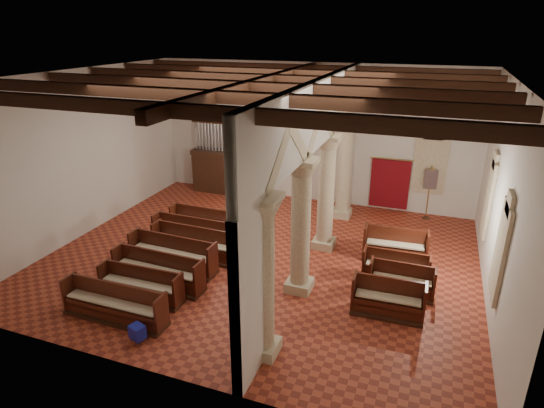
{
  "coord_description": "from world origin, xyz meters",
  "views": [
    {
      "loc": [
        5.09,
        -12.81,
        7.38
      ],
      "look_at": [
        0.2,
        0.5,
        1.8
      ],
      "focal_mm": 30.0,
      "sensor_mm": 36.0,
      "label": 1
    }
  ],
  "objects": [
    {
      "name": "floor",
      "position": [
        0.0,
        0.0,
        0.0
      ],
      "size": [
        14.0,
        14.0,
        0.0
      ],
      "primitive_type": "plane",
      "color": "#983921",
      "rests_on": "ground"
    },
    {
      "name": "ceiling",
      "position": [
        0.0,
        0.0,
        6.0
      ],
      "size": [
        14.0,
        14.0,
        0.0
      ],
      "primitive_type": "plane",
      "rotation": [
        3.14,
        0.0,
        0.0
      ],
      "color": "black",
      "rests_on": "wall_back"
    },
    {
      "name": "wall_back",
      "position": [
        0.0,
        6.0,
        3.0
      ],
      "size": [
        14.0,
        0.02,
        6.0
      ],
      "primitive_type": "cube",
      "color": "silver",
      "rests_on": "floor"
    },
    {
      "name": "wall_front",
      "position": [
        0.0,
        -6.0,
        3.0
      ],
      "size": [
        14.0,
        0.02,
        6.0
      ],
      "primitive_type": "cube",
      "color": "silver",
      "rests_on": "floor"
    },
    {
      "name": "wall_left",
      "position": [
        -7.0,
        0.0,
        3.0
      ],
      "size": [
        0.02,
        12.0,
        6.0
      ],
      "primitive_type": "cube",
      "color": "silver",
      "rests_on": "floor"
    },
    {
      "name": "wall_right",
      "position": [
        7.0,
        0.0,
        3.0
      ],
      "size": [
        0.02,
        12.0,
        6.0
      ],
      "primitive_type": "cube",
      "color": "silver",
      "rests_on": "floor"
    },
    {
      "name": "ceiling_beams",
      "position": [
        0.0,
        0.0,
        5.82
      ],
      "size": [
        13.8,
        11.8,
        0.3
      ],
      "primitive_type": null,
      "color": "#392012",
      "rests_on": "wall_back"
    },
    {
      "name": "arcade",
      "position": [
        1.8,
        0.0,
        3.56
      ],
      "size": [
        0.9,
        11.9,
        6.0
      ],
      "color": "beige",
      "rests_on": "floor"
    },
    {
      "name": "window_right_a",
      "position": [
        6.98,
        -1.5,
        2.2
      ],
      "size": [
        0.03,
        1.0,
        2.2
      ],
      "primitive_type": "cube",
      "color": "#306D53",
      "rests_on": "wall_right"
    },
    {
      "name": "window_right_b",
      "position": [
        6.98,
        2.5,
        2.2
      ],
      "size": [
        0.03,
        1.0,
        2.2
      ],
      "primitive_type": "cube",
      "color": "#306D53",
      "rests_on": "wall_right"
    },
    {
      "name": "window_back",
      "position": [
        5.0,
        5.98,
        2.2
      ],
      "size": [
        1.0,
        0.03,
        2.2
      ],
      "primitive_type": "cube",
      "color": "#306D53",
      "rests_on": "wall_back"
    },
    {
      "name": "pipe_organ",
      "position": [
        -4.5,
        5.5,
        1.37
      ],
      "size": [
        2.1,
        0.85,
        4.4
      ],
      "color": "#392012",
      "rests_on": "floor"
    },
    {
      "name": "lectern",
      "position": [
        -2.61,
        5.49,
        0.47
      ],
      "size": [
        0.56,
        0.59,
        1.14
      ],
      "rotation": [
        0.0,
        0.0,
        -0.37
      ],
      "color": "#3C1F13",
      "rests_on": "floor"
    },
    {
      "name": "dossal_curtain",
      "position": [
        3.5,
        5.92,
        1.17
      ],
      "size": [
        1.8,
        0.07,
        2.17
      ],
      "color": "maroon",
      "rests_on": "floor"
    },
    {
      "name": "processional_banner",
      "position": [
        5.11,
        5.49,
        0.78
      ],
      "size": [
        0.5,
        0.64,
        2.22
      ],
      "rotation": [
        0.0,
        0.0,
        0.19
      ],
      "color": "#392012",
      "rests_on": "floor"
    },
    {
      "name": "hymnal_box_a",
      "position": [
        -1.28,
        -5.2,
        0.28
      ],
      "size": [
        0.43,
        0.39,
        0.36
      ],
      "primitive_type": "cube",
      "rotation": [
        0.0,
        0.0,
        -0.32
      ],
      "color": "#16249B",
      "rests_on": "floor"
    },
    {
      "name": "hymnal_box_b",
      "position": [
        0.21,
        -2.25,
        0.25
      ],
      "size": [
        0.36,
        0.32,
        0.3
      ],
      "primitive_type": "cube",
      "rotation": [
        0.0,
        0.0,
        -0.27
      ],
      "color": "navy",
      "rests_on": "floor"
    },
    {
      "name": "hymnal_box_c",
      "position": [
        -0.11,
        -0.68,
        0.26
      ],
      "size": [
        0.37,
        0.32,
        0.31
      ],
      "primitive_type": "cube",
      "rotation": [
        0.0,
        0.0,
        0.24
      ],
      "color": "navy",
      "rests_on": "floor"
    },
    {
      "name": "tube_heater_a",
      "position": [
        -1.82,
        -4.76,
        0.16
      ],
      "size": [
        1.05,
        0.14,
        0.11
      ],
      "primitive_type": "cylinder",
      "rotation": [
        0.0,
        1.57,
        -0.04
      ],
      "color": "silver",
      "rests_on": "floor"
    },
    {
      "name": "tube_heater_b",
      "position": [
        -2.06,
        -3.93,
        0.16
      ],
      "size": [
        1.0,
        0.51,
        0.1
      ],
      "primitive_type": "cylinder",
      "rotation": [
        0.0,
        1.57,
        0.4
      ],
      "color": "silver",
      "rests_on": "floor"
    },
    {
      "name": "nave_pew_0",
      "position": [
        -2.4,
        -4.62,
        0.33
      ],
      "size": [
        3.01,
        0.69,
        1.02
      ],
      "rotation": [
        0.0,
        0.0,
        -0.0
      ],
      "color": "#392012",
      "rests_on": "floor"
    },
    {
      "name": "nave_pew_1",
      "position": [
        -2.32,
        -3.54,
        0.32
      ],
      "size": [
        2.54,
        0.69,
        0.98
      ],
      "rotation": [
        0.0,
        0.0,
        0.02
      ],
      "color": "#392012",
      "rests_on": "floor"
    },
    {
      "name": "nave_pew_2",
      "position": [
        -2.27,
        -2.75,
        0.35
      ],
      "size": [
        2.97,
        0.82,
        1.07
      ],
      "rotation": [
        0.0,
        0.0,
        -0.04
      ],
      "color": "#392012",
      "rests_on": "floor"
    },
    {
      "name": "nave_pew_3",
      "position": [
        -2.42,
        -1.69,
        0.36
      ],
      "size": [
        3.03,
        0.85,
        1.1
      ],
      "rotation": [
        0.0,
        0.0,
        -0.04
      ],
      "color": "#392012",
      "rests_on": "floor"
    },
    {
      "name": "nave_pew_4",
      "position": [
        -2.16,
        -0.72,
        0.35
      ],
      "size": [
        3.1,
        0.79,
        1.05
      ],
      "rotation": [
        0.0,
        0.0,
        -0.03
      ],
      "color": "#392012",
      "rests_on": "floor"
    },
    {
      "name": "nave_pew_5",
      "position": [
        -2.54,
        -0.09,
        0.35
      ],
      "size": [
        3.1,
        0.76,
        1.08
      ],
      "rotation": [
        0.0,
        0.0,
        -0.01
      ],
      "color": "#392012",
      "rests_on": "floor"
    },
    {
      "name": "nave_pew_6",
      "position": [
        -2.63,
        1.03,
        0.33
      ],
      "size": [
        2.92,
        0.72,
        1.0
      ],
      "rotation": [
        0.0,
        0.0,
        -0.02
      ],
      "color": "#392012",
      "rests_on": "floor"
    },
    {
      "name": "aisle_pew_0",
      "position": [
        4.42,
        -1.89,
        0.36
      ],
      "size": [
        1.95,
        0.77,
        1.06
      ],
      "rotation": [
        0.0,
        0.0,
        0.03
      ],
      "color": "#392012",
      "rests_on": "floor"
    },
    {
      "name": "aisle_pew_1",
      "position": [
        4.68,
        -0.7,
        0.32
      ],
      "size": [
        1.88,
        0.64,
        0.96
      ],
      "rotation": [
        0.0,
        0.0,
        0.0
      ],
      "color": "#392012",
      "rests_on": "floor"
    },
    {
      "name": "aisle_pew_2",
      "position": [
        4.44,
        -0.02,
        0.33
      ],
      "size": [
        2.01,
        0.66,
        0.97
      ],
      "rotation": [
        0.0,
        0.0,
        0.01
      ],
      "color": "#392012",
      "rests_on": "floor"
    },
    {
      "name": "aisle_pew_3",
      "position": [
        4.27,
        1.35,
        0.39
      ],
      "size": [
        2.12,
        0.89,
        1.14
      ],
      "rotation": [
        0.0,
        0.0,
        0.06
      ],
      "color": "#392012",
      "rests_on": "floor"
    }
  ]
}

